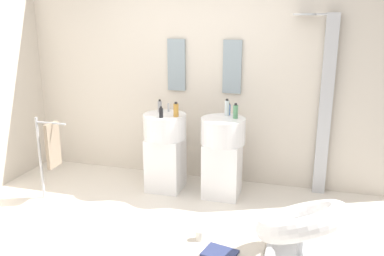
# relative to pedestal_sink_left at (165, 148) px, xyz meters

# --- Properties ---
(ground_plane) EXTENTS (4.80, 3.60, 0.04)m
(ground_plane) POSITION_rel_pedestal_sink_left_xyz_m (0.34, -1.13, -0.53)
(ground_plane) COLOR silver
(rear_partition) EXTENTS (4.80, 0.10, 2.60)m
(rear_partition) POSITION_rel_pedestal_sink_left_xyz_m (0.34, 0.52, 0.79)
(rear_partition) COLOR beige
(rear_partition) RESTS_ON ground_plane
(pedestal_sink_left) EXTENTS (0.50, 0.50, 1.02)m
(pedestal_sink_left) POSITION_rel_pedestal_sink_left_xyz_m (0.00, 0.00, 0.00)
(pedestal_sink_left) COLOR white
(pedestal_sink_left) RESTS_ON ground_plane
(pedestal_sink_right) EXTENTS (0.50, 0.50, 1.02)m
(pedestal_sink_right) POSITION_rel_pedestal_sink_left_xyz_m (0.69, 0.00, 0.00)
(pedestal_sink_right) COLOR white
(pedestal_sink_right) RESTS_ON ground_plane
(vanity_mirror_left) EXTENTS (0.22, 0.03, 0.63)m
(vanity_mirror_left) POSITION_rel_pedestal_sink_left_xyz_m (0.00, 0.45, 0.93)
(vanity_mirror_left) COLOR #8C9EA8
(vanity_mirror_right) EXTENTS (0.22, 0.03, 0.63)m
(vanity_mirror_right) POSITION_rel_pedestal_sink_left_xyz_m (0.69, 0.45, 0.93)
(vanity_mirror_right) COLOR #8C9EA8
(shower_column) EXTENTS (0.49, 0.24, 2.05)m
(shower_column) POSITION_rel_pedestal_sink_left_xyz_m (1.75, 0.40, 0.57)
(shower_column) COLOR #B7BABF
(shower_column) RESTS_ON ground_plane
(lounge_chair) EXTENTS (1.09, 1.09, 0.65)m
(lounge_chair) POSITION_rel_pedestal_sink_left_xyz_m (1.60, -1.15, -0.16)
(lounge_chair) COLOR #B7BABF
(lounge_chair) RESTS_ON ground_plane
(towel_rack) EXTENTS (0.37, 0.22, 0.95)m
(towel_rack) POSITION_rel_pedestal_sink_left_xyz_m (-1.10, -0.64, 0.12)
(towel_rack) COLOR #B7BABF
(towel_rack) RESTS_ON ground_plane
(area_rug) EXTENTS (0.97, 0.76, 0.01)m
(area_rug) POSITION_rel_pedestal_sink_left_xyz_m (0.81, -1.18, -0.50)
(area_rug) COLOR beige
(area_rug) RESTS_ON ground_plane
(magazine_navy) EXTENTS (0.32, 0.28, 0.03)m
(magazine_navy) POSITION_rel_pedestal_sink_left_xyz_m (0.93, -1.22, -0.48)
(magazine_navy) COLOR navy
(magazine_navy) RESTS_ON area_rug
(coffee_mug) EXTENTS (0.08, 0.08, 0.09)m
(coffee_mug) POSITION_rel_pedestal_sink_left_xyz_m (0.70, -1.03, -0.45)
(coffee_mug) COLOR white
(coffee_mug) RESTS_ON area_rug
(soap_bottle_grey) EXTENTS (0.05, 0.05, 0.15)m
(soap_bottle_grey) POSITION_rel_pedestal_sink_left_xyz_m (-0.09, 0.08, 0.48)
(soap_bottle_grey) COLOR #99999E
(soap_bottle_grey) RESTS_ON pedestal_sink_left
(soap_bottle_blue) EXTENTS (0.04, 0.04, 0.14)m
(soap_bottle_blue) POSITION_rel_pedestal_sink_left_xyz_m (0.72, 0.17, 0.48)
(soap_bottle_blue) COLOR #4C72B7
(soap_bottle_blue) RESTS_ON pedestal_sink_right
(soap_bottle_black) EXTENTS (0.04, 0.04, 0.13)m
(soap_bottle_black) POSITION_rel_pedestal_sink_left_xyz_m (0.02, -0.16, 0.47)
(soap_bottle_black) COLOR black
(soap_bottle_black) RESTS_ON pedestal_sink_left
(soap_bottle_green) EXTENTS (0.05, 0.05, 0.17)m
(soap_bottle_green) POSITION_rel_pedestal_sink_left_xyz_m (0.82, 0.04, 0.49)
(soap_bottle_green) COLOR #59996B
(soap_bottle_green) RESTS_ON pedestal_sink_right
(soap_bottle_amber) EXTENTS (0.06, 0.06, 0.17)m
(soap_bottle_amber) POSITION_rel_pedestal_sink_left_xyz_m (0.16, -0.06, 0.49)
(soap_bottle_amber) COLOR #C68C38
(soap_bottle_amber) RESTS_ON pedestal_sink_left
(soap_bottle_clear) EXTENTS (0.05, 0.05, 0.19)m
(soap_bottle_clear) POSITION_rel_pedestal_sink_left_xyz_m (0.70, 0.13, 0.50)
(soap_bottle_clear) COLOR silver
(soap_bottle_clear) RESTS_ON pedestal_sink_right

